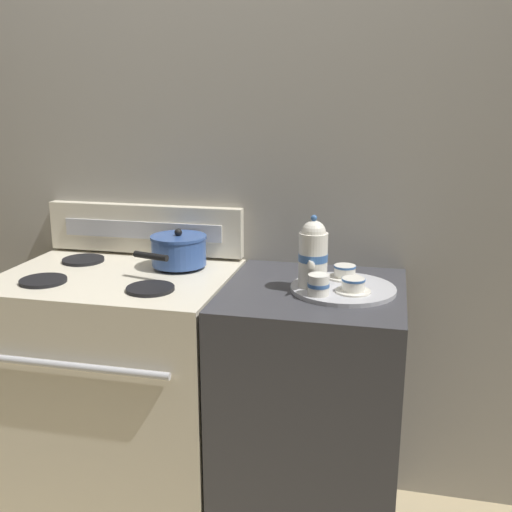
# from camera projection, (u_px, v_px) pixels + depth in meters

# --- Properties ---
(ground_plane) EXTENTS (6.00, 6.00, 0.00)m
(ground_plane) POSITION_uv_depth(u_px,v_px,m) (201.00, 511.00, 2.26)
(ground_plane) COLOR tan
(wall_back) EXTENTS (6.00, 0.05, 2.20)m
(wall_back) POSITION_uv_depth(u_px,v_px,m) (221.00, 209.00, 2.28)
(wall_back) COLOR #9E998E
(wall_back) RESTS_ON ground
(stove) EXTENTS (0.80, 0.63, 0.93)m
(stove) POSITION_uv_depth(u_px,v_px,m) (122.00, 393.00, 2.21)
(stove) COLOR beige
(stove) RESTS_ON ground
(control_panel) EXTENTS (0.78, 0.05, 0.19)m
(control_panel) POSITION_uv_depth(u_px,v_px,m) (144.00, 229.00, 2.32)
(control_panel) COLOR beige
(control_panel) RESTS_ON stove
(side_counter) EXTENTS (0.58, 0.60, 0.91)m
(side_counter) POSITION_uv_depth(u_px,v_px,m) (311.00, 415.00, 2.05)
(side_counter) COLOR #38383D
(side_counter) RESTS_ON ground
(saucepan) EXTENTS (0.21, 0.29, 0.13)m
(saucepan) POSITION_uv_depth(u_px,v_px,m) (178.00, 250.00, 2.16)
(saucepan) COLOR #335193
(saucepan) RESTS_ON stove
(serving_tray) EXTENTS (0.34, 0.34, 0.01)m
(serving_tray) POSITION_uv_depth(u_px,v_px,m) (343.00, 289.00, 1.91)
(serving_tray) COLOR #B2B2B7
(serving_tray) RESTS_ON side_counter
(teapot) EXTENTS (0.09, 0.15, 0.23)m
(teapot) POSITION_uv_depth(u_px,v_px,m) (313.00, 254.00, 1.89)
(teapot) COLOR white
(teapot) RESTS_ON serving_tray
(teacup_left) EXTENTS (0.11, 0.11, 0.05)m
(teacup_left) POSITION_uv_depth(u_px,v_px,m) (353.00, 285.00, 1.85)
(teacup_left) COLOR white
(teacup_left) RESTS_ON serving_tray
(teacup_right) EXTENTS (0.11, 0.11, 0.05)m
(teacup_right) POSITION_uv_depth(u_px,v_px,m) (345.00, 272.00, 2.00)
(teacup_right) COLOR white
(teacup_right) RESTS_ON serving_tray
(creamer_jug) EXTENTS (0.07, 0.07, 0.06)m
(creamer_jug) POSITION_uv_depth(u_px,v_px,m) (319.00, 285.00, 1.83)
(creamer_jug) COLOR white
(creamer_jug) RESTS_ON serving_tray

